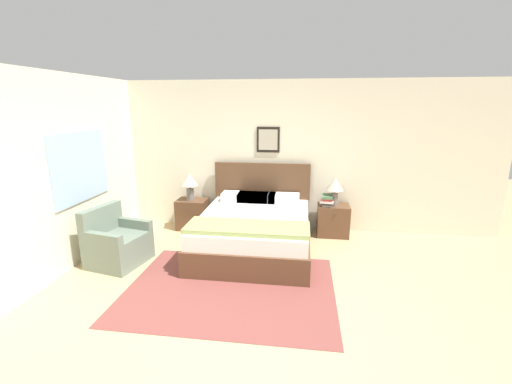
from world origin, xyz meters
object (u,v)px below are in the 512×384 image
armchair (117,244)px  nightstand_near_window (192,214)px  table_lamp_near_window (190,182)px  table_lamp_by_door (335,186)px  bed (255,230)px  nightstand_by_door (333,220)px

armchair → nightstand_near_window: 1.62m
table_lamp_near_window → table_lamp_by_door: same height
bed → armchair: bed is taller
bed → table_lamp_by_door: 1.55m
armchair → bed: bearing=122.9°
bed → armchair: bearing=-158.8°
table_lamp_near_window → table_lamp_by_door: 2.50m
armchair → nightstand_by_door: bearing=127.5°
nightstand_near_window → nightstand_by_door: same height
nightstand_near_window → nightstand_by_door: (2.49, 0.00, 0.00)m
armchair → nightstand_near_window: armchair is taller
armchair → nightstand_by_door: size_ratio=1.56×
nightstand_by_door → table_lamp_near_window: table_lamp_near_window is taller
bed → armchair: size_ratio=2.41×
nightstand_by_door → table_lamp_near_window: size_ratio=1.13×
nightstand_by_door → table_lamp_by_door: 0.60m
bed → table_lamp_by_door: bed is taller
nightstand_by_door → table_lamp_by_door: (-0.01, -0.02, 0.60)m
bed → nightstand_by_door: bearing=32.0°
bed → nightstand_near_window: 1.47m
armchair → nightstand_by_door: armchair is taller
bed → nightstand_near_window: bearing=147.9°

